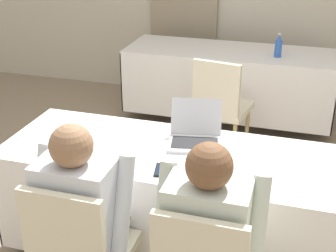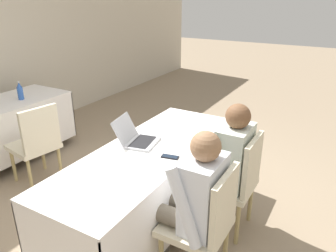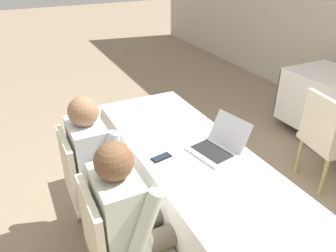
{
  "view_description": "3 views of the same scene",
  "coord_description": "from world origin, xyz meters",
  "px_view_note": "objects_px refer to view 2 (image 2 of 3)",
  "views": [
    {
      "loc": [
        0.63,
        -2.27,
        2.0
      ],
      "look_at": [
        0.0,
        -0.19,
        0.99
      ],
      "focal_mm": 50.0,
      "sensor_mm": 36.0,
      "label": 1
    },
    {
      "loc": [
        -2.02,
        -1.36,
        1.94
      ],
      "look_at": [
        0.0,
        -0.19,
        0.99
      ],
      "focal_mm": 35.0,
      "sensor_mm": 36.0,
      "label": 2
    },
    {
      "loc": [
        1.61,
        -0.99,
        1.97
      ],
      "look_at": [
        0.0,
        -0.19,
        0.99
      ],
      "focal_mm": 35.0,
      "sensor_mm": 36.0,
      "label": 3
    }
  ],
  "objects_px": {
    "person_checkered_shirt": "(193,197)",
    "chair_far_spare": "(37,142)",
    "laptop": "(137,138)",
    "cell_phone": "(170,157)",
    "person_white_shirt": "(225,160)",
    "chair_near_right": "(236,180)",
    "chair_near_left": "(206,221)",
    "water_bottle": "(20,91)"
  },
  "relations": [
    {
      "from": "laptop",
      "to": "water_bottle",
      "type": "bearing_deg",
      "value": 69.62
    },
    {
      "from": "laptop",
      "to": "water_bottle",
      "type": "relative_size",
      "value": 1.72
    },
    {
      "from": "laptop",
      "to": "chair_far_spare",
      "type": "bearing_deg",
      "value": 82.44
    },
    {
      "from": "chair_near_left",
      "to": "person_checkered_shirt",
      "type": "bearing_deg",
      "value": -90.0
    },
    {
      "from": "laptop",
      "to": "person_white_shirt",
      "type": "xyz_separation_m",
      "value": [
        0.25,
        -0.72,
        -0.13
      ]
    },
    {
      "from": "chair_near_left",
      "to": "chair_near_right",
      "type": "bearing_deg",
      "value": -180.0
    },
    {
      "from": "chair_near_left",
      "to": "laptop",
      "type": "bearing_deg",
      "value": -114.6
    },
    {
      "from": "chair_near_left",
      "to": "person_white_shirt",
      "type": "distance_m",
      "value": 0.65
    },
    {
      "from": "chair_far_spare",
      "to": "person_checkered_shirt",
      "type": "xyz_separation_m",
      "value": [
        -0.3,
        -1.97,
        0.16
      ]
    },
    {
      "from": "cell_phone",
      "to": "person_white_shirt",
      "type": "xyz_separation_m",
      "value": [
        0.34,
        -0.34,
        -0.09
      ]
    },
    {
      "from": "laptop",
      "to": "person_white_shirt",
      "type": "height_order",
      "value": "person_white_shirt"
    },
    {
      "from": "person_white_shirt",
      "to": "chair_near_left",
      "type": "bearing_deg",
      "value": 9.39
    },
    {
      "from": "chair_near_right",
      "to": "person_white_shirt",
      "type": "xyz_separation_m",
      "value": [
        0.0,
        0.1,
        0.16
      ]
    },
    {
      "from": "chair_near_right",
      "to": "person_checkered_shirt",
      "type": "relative_size",
      "value": 0.77
    },
    {
      "from": "laptop",
      "to": "person_white_shirt",
      "type": "bearing_deg",
      "value": -82.06
    },
    {
      "from": "water_bottle",
      "to": "person_checkered_shirt",
      "type": "bearing_deg",
      "value": -104.68
    },
    {
      "from": "cell_phone",
      "to": "water_bottle",
      "type": "xyz_separation_m",
      "value": [
        0.41,
        2.32,
        0.1
      ]
    },
    {
      "from": "person_checkered_shirt",
      "to": "water_bottle",
      "type": "bearing_deg",
      "value": -104.68
    },
    {
      "from": "cell_phone",
      "to": "person_checkered_shirt",
      "type": "bearing_deg",
      "value": -140.4
    },
    {
      "from": "person_checkered_shirt",
      "to": "person_white_shirt",
      "type": "distance_m",
      "value": 0.62
    },
    {
      "from": "chair_far_spare",
      "to": "person_white_shirt",
      "type": "xyz_separation_m",
      "value": [
        0.32,
        -1.97,
        0.16
      ]
    },
    {
      "from": "cell_phone",
      "to": "chair_near_left",
      "type": "distance_m",
      "value": 0.58
    },
    {
      "from": "chair_far_spare",
      "to": "person_checkered_shirt",
      "type": "distance_m",
      "value": 1.99
    },
    {
      "from": "water_bottle",
      "to": "chair_near_right",
      "type": "xyz_separation_m",
      "value": [
        -0.07,
        -2.76,
        -0.35
      ]
    },
    {
      "from": "cell_phone",
      "to": "water_bottle",
      "type": "distance_m",
      "value": 2.36
    },
    {
      "from": "water_bottle",
      "to": "chair_near_left",
      "type": "relative_size",
      "value": 0.25
    },
    {
      "from": "laptop",
      "to": "water_bottle",
      "type": "height_order",
      "value": "water_bottle"
    },
    {
      "from": "chair_near_right",
      "to": "person_white_shirt",
      "type": "relative_size",
      "value": 0.77
    },
    {
      "from": "cell_phone",
      "to": "water_bottle",
      "type": "relative_size",
      "value": 0.66
    },
    {
      "from": "laptop",
      "to": "chair_far_spare",
      "type": "height_order",
      "value": "laptop"
    },
    {
      "from": "chair_near_left",
      "to": "chair_far_spare",
      "type": "xyz_separation_m",
      "value": [
        0.3,
        2.07,
        0.0
      ]
    },
    {
      "from": "laptop",
      "to": "cell_phone",
      "type": "relative_size",
      "value": 2.62
    },
    {
      "from": "person_checkered_shirt",
      "to": "chair_far_spare",
      "type": "bearing_deg",
      "value": -98.68
    },
    {
      "from": "cell_phone",
      "to": "chair_far_spare",
      "type": "bearing_deg",
      "value": 78.65
    },
    {
      "from": "cell_phone",
      "to": "person_white_shirt",
      "type": "distance_m",
      "value": 0.49
    },
    {
      "from": "laptop",
      "to": "chair_near_right",
      "type": "relative_size",
      "value": 0.43
    },
    {
      "from": "cell_phone",
      "to": "chair_near_right",
      "type": "xyz_separation_m",
      "value": [
        0.34,
        -0.44,
        -0.25
      ]
    },
    {
      "from": "person_checkered_shirt",
      "to": "chair_near_right",
      "type": "bearing_deg",
      "value": 170.61
    },
    {
      "from": "chair_near_right",
      "to": "person_checkered_shirt",
      "type": "height_order",
      "value": "person_checkered_shirt"
    },
    {
      "from": "chair_near_right",
      "to": "chair_near_left",
      "type": "bearing_deg",
      "value": 0.0
    },
    {
      "from": "chair_near_right",
      "to": "person_checkered_shirt",
      "type": "distance_m",
      "value": 0.65
    },
    {
      "from": "cell_phone",
      "to": "chair_near_left",
      "type": "relative_size",
      "value": 0.16
    }
  ]
}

